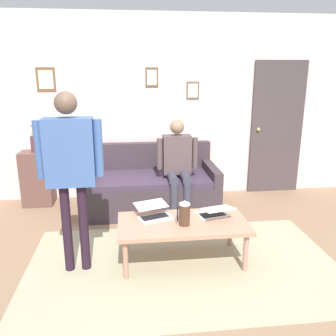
{
  "coord_description": "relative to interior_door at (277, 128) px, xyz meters",
  "views": [
    {
      "loc": [
        0.42,
        3.12,
        1.92
      ],
      "look_at": [
        -0.04,
        -0.82,
        0.8
      ],
      "focal_mm": 37.62,
      "sensor_mm": 36.0,
      "label": 1
    }
  ],
  "objects": [
    {
      "name": "laptop_center",
      "position": [
        1.45,
        1.91,
        -0.54
      ],
      "size": [
        0.38,
        0.41,
        0.13
      ],
      "color": "silver",
      "rests_on": "coffee_table"
    },
    {
      "name": "couch",
      "position": [
        2.01,
        0.52,
        -0.72
      ],
      "size": [
        1.8,
        0.92,
        0.88
      ],
      "color": "#3C3037",
      "rests_on": "ground_plane"
    },
    {
      "name": "back_wall",
      "position": [
        1.91,
        -0.09,
        0.33
      ],
      "size": [
        7.04,
        0.11,
        2.7
      ],
      "color": "silver",
      "rests_on": "ground_plane"
    },
    {
      "name": "ground_plane",
      "position": [
        1.91,
        2.11,
        -1.02
      ],
      "size": [
        7.68,
        7.68,
        0.0
      ],
      "primitive_type": "plane",
      "color": "#8F6E52"
    },
    {
      "name": "flower_vase",
      "position": [
        3.64,
        0.19,
        -0.1
      ],
      "size": [
        0.08,
        0.09,
        0.42
      ],
      "color": "#532F38",
      "rests_on": "side_shelf"
    },
    {
      "name": "french_press",
      "position": [
        1.79,
        2.08,
        -0.47
      ],
      "size": [
        0.13,
        0.11,
        0.26
      ],
      "color": "#4C3323",
      "rests_on": "coffee_table"
    },
    {
      "name": "laptop_left",
      "position": [
        2.08,
        1.85,
        -0.55
      ],
      "size": [
        0.42,
        0.41,
        0.13
      ],
      "color": "silver",
      "rests_on": "coffee_table"
    },
    {
      "name": "person_standing",
      "position": [
        2.85,
        2.04,
        0.09
      ],
      "size": [
        0.6,
        0.21,
        1.74
      ],
      "color": "black",
      "rests_on": "ground_plane"
    },
    {
      "name": "coffee_table",
      "position": [
        1.8,
        2.01,
        -0.63
      ],
      "size": [
        1.3,
        0.66,
        0.44
      ],
      "color": "tan",
      "rests_on": "ground_plane"
    },
    {
      "name": "interior_door",
      "position": [
        0.0,
        0.0,
        0.0
      ],
      "size": [
        0.82,
        0.09,
        2.05
      ],
      "color": "#463C3D",
      "rests_on": "ground_plane"
    },
    {
      "name": "side_shelf",
      "position": [
        3.64,
        0.19,
        -0.63
      ],
      "size": [
        0.42,
        0.32,
        0.79
      ],
      "color": "brown",
      "rests_on": "ground_plane"
    },
    {
      "name": "area_rug",
      "position": [
        1.8,
        2.11,
        -1.02
      ],
      "size": [
        3.13,
        1.88,
        0.01
      ],
      "primitive_type": "cube",
      "color": "tan",
      "rests_on": "ground_plane"
    },
    {
      "name": "person_seated",
      "position": [
        1.67,
        0.75,
        -0.3
      ],
      "size": [
        0.55,
        0.51,
        1.28
      ],
      "color": "#3A3A48",
      "rests_on": "ground_plane"
    }
  ]
}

